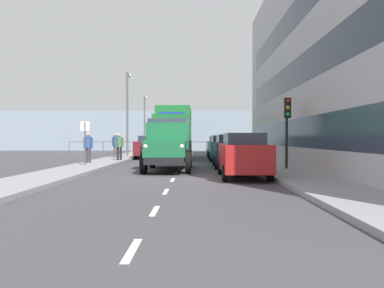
% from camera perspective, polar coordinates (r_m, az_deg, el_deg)
% --- Properties ---
extents(ground_plane, '(80.00, 80.00, 0.00)m').
position_cam_1_polar(ground_plane, '(23.15, -1.48, -2.90)').
color(ground_plane, '#423F44').
extents(sidewalk_left, '(2.21, 40.27, 0.15)m').
position_cam_1_polar(sidewalk_left, '(23.44, 10.16, -2.68)').
color(sidewalk_left, gray).
rests_on(sidewalk_left, ground_plane).
extents(sidewalk_right, '(2.21, 40.27, 0.15)m').
position_cam_1_polar(sidewalk_right, '(23.79, -12.95, -2.64)').
color(sidewalk_right, gray).
rests_on(sidewalk_right, ground_plane).
extents(road_centreline_markings, '(0.12, 37.24, 0.01)m').
position_cam_1_polar(road_centreline_markings, '(22.85, -1.51, -2.94)').
color(road_centreline_markings, silver).
rests_on(road_centreline_markings, ground_plane).
extents(building_terrace, '(7.84, 27.27, 11.73)m').
position_cam_1_polar(building_terrace, '(21.42, 25.76, 12.47)').
color(building_terrace, '#B7B2B7').
rests_on(building_terrace, ground_plane).
extents(sea_horizon, '(80.00, 0.80, 5.00)m').
position_cam_1_polar(sea_horizon, '(46.23, -0.39, 2.08)').
color(sea_horizon, '#8C9EAD').
rests_on(sea_horizon, ground_plane).
extents(seawall_railing, '(28.08, 0.08, 1.20)m').
position_cam_1_polar(seawall_railing, '(42.63, -0.49, 0.05)').
color(seawall_railing, '#4C5156').
rests_on(seawall_railing, ground_plane).
extents(truck_vintage_green, '(2.17, 5.64, 2.43)m').
position_cam_1_polar(truck_vintage_green, '(17.19, -3.71, -0.27)').
color(truck_vintage_green, black).
rests_on(truck_vintage_green, ground_plane).
extents(lorry_cargo_green, '(2.58, 8.20, 3.87)m').
position_cam_1_polar(lorry_cargo_green, '(27.70, -2.81, 2.01)').
color(lorry_cargo_green, '#1E7033').
rests_on(lorry_cargo_green, ground_plane).
extents(car_red_kerbside_near, '(1.77, 4.19, 1.72)m').
position_cam_1_polar(car_red_kerbside_near, '(14.33, 7.91, -1.64)').
color(car_red_kerbside_near, '#B21E1E').
rests_on(car_red_kerbside_near, ground_plane).
extents(car_navy_kerbside_1, '(1.79, 4.16, 1.72)m').
position_cam_1_polar(car_navy_kerbside_1, '(19.36, 6.03, -0.99)').
color(car_navy_kerbside_1, navy).
rests_on(car_navy_kerbside_1, ground_plane).
extents(car_teal_kerbside_2, '(1.88, 4.50, 1.72)m').
position_cam_1_polar(car_teal_kerbside_2, '(24.95, 4.83, -0.57)').
color(car_teal_kerbside_2, '#1E6670').
rests_on(car_teal_kerbside_2, ground_plane).
extents(car_silver_kerbside_3, '(1.81, 4.03, 1.72)m').
position_cam_1_polar(car_silver_kerbside_3, '(30.26, 4.10, -0.32)').
color(car_silver_kerbside_3, '#B7BABF').
rests_on(car_silver_kerbside_3, ground_plane).
extents(car_maroon_oppositeside_0, '(1.88, 4.51, 1.72)m').
position_cam_1_polar(car_maroon_oppositeside_0, '(28.06, -6.58, -0.41)').
color(car_maroon_oppositeside_0, maroon).
rests_on(car_maroon_oppositeside_0, ground_plane).
extents(car_white_oppositeside_1, '(1.80, 4.69, 1.72)m').
position_cam_1_polar(car_white_oppositeside_1, '(33.80, -5.34, -0.20)').
color(car_white_oppositeside_1, white).
rests_on(car_white_oppositeside_1, ground_plane).
extents(car_black_oppositeside_2, '(1.88, 4.28, 1.72)m').
position_cam_1_polar(car_black_oppositeside_2, '(39.77, -4.43, -0.04)').
color(car_black_oppositeside_2, black).
rests_on(car_black_oppositeside_2, ground_plane).
extents(pedestrian_strolling, '(0.53, 0.34, 1.71)m').
position_cam_1_polar(pedestrian_strolling, '(21.58, -15.82, -0.13)').
color(pedestrian_strolling, '#383342').
rests_on(pedestrian_strolling, sidewalk_right).
extents(pedestrian_couple_b, '(0.53, 0.34, 1.69)m').
position_cam_1_polar(pedestrian_couple_b, '(23.79, -11.21, -0.05)').
color(pedestrian_couple_b, black).
rests_on(pedestrian_couple_b, sidewalk_right).
extents(pedestrian_with_bag, '(0.53, 0.34, 1.76)m').
position_cam_1_polar(pedestrian_with_bag, '(27.06, -11.77, 0.15)').
color(pedestrian_with_bag, '#4C473D').
rests_on(pedestrian_with_bag, sidewalk_right).
extents(traffic_light_near, '(0.28, 0.41, 3.20)m').
position_cam_1_polar(traffic_light_near, '(17.19, 14.56, 4.02)').
color(traffic_light_near, black).
rests_on(traffic_light_near, sidewalk_left).
extents(lamp_post_promenade, '(0.32, 1.14, 6.72)m').
position_cam_1_polar(lamp_post_promenade, '(30.14, -9.95, 5.82)').
color(lamp_post_promenade, '#59595B').
rests_on(lamp_post_promenade, sidewalk_right).
extents(lamp_post_far, '(0.32, 1.14, 6.03)m').
position_cam_1_polar(lamp_post_far, '(40.27, -7.33, 4.06)').
color(lamp_post_far, '#59595B').
rests_on(lamp_post_far, sidewalk_right).
extents(street_sign, '(0.50, 0.07, 2.25)m').
position_cam_1_polar(street_sign, '(19.59, -16.27, 1.31)').
color(street_sign, '#4C4C4C').
rests_on(street_sign, sidewalk_right).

